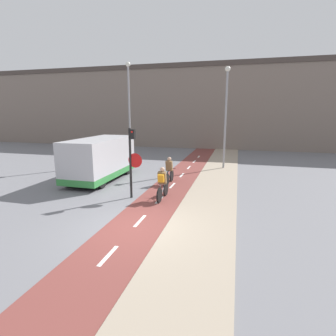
# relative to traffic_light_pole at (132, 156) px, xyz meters

# --- Properties ---
(ground_plane) EXTENTS (120.00, 120.00, 0.00)m
(ground_plane) POSITION_rel_traffic_light_pole_xyz_m (1.31, -3.03, -2.02)
(ground_plane) COLOR slate
(bike_lane) EXTENTS (2.12, 60.00, 0.02)m
(bike_lane) POSITION_rel_traffic_light_pole_xyz_m (1.31, -3.02, -2.01)
(bike_lane) COLOR brown
(bike_lane) RESTS_ON ground_plane
(sidewalk_strip) EXTENTS (2.40, 60.00, 0.05)m
(sidewalk_strip) POSITION_rel_traffic_light_pole_xyz_m (3.57, -3.03, -2.00)
(sidewalk_strip) COLOR gray
(sidewalk_strip) RESTS_ON ground_plane
(building_row_background) EXTENTS (60.00, 5.20, 9.25)m
(building_row_background) POSITION_rel_traffic_light_pole_xyz_m (1.31, 20.58, 2.61)
(building_row_background) COLOR slate
(building_row_background) RESTS_ON ground_plane
(traffic_light_pole) EXTENTS (0.67, 0.25, 3.27)m
(traffic_light_pole) POSITION_rel_traffic_light_pole_xyz_m (0.00, 0.00, 0.00)
(traffic_light_pole) COLOR black
(traffic_light_pole) RESTS_ON ground_plane
(street_lamp_far) EXTENTS (0.36, 0.36, 7.67)m
(street_lamp_far) POSITION_rel_traffic_light_pole_xyz_m (-3.54, 8.17, 2.59)
(street_lamp_far) COLOR gray
(street_lamp_far) RESTS_ON ground_plane
(street_lamp_sidewalk) EXTENTS (0.36, 0.36, 7.01)m
(street_lamp_sidewalk) POSITION_rel_traffic_light_pole_xyz_m (3.77, 7.90, 2.25)
(street_lamp_sidewalk) COLOR gray
(street_lamp_sidewalk) RESTS_ON ground_plane
(cyclist_near) EXTENTS (0.46, 1.77, 1.54)m
(cyclist_near) POSITION_rel_traffic_light_pole_xyz_m (1.42, 0.10, -1.30)
(cyclist_near) COLOR black
(cyclist_near) RESTS_ON ground_plane
(cyclist_far) EXTENTS (0.46, 1.73, 1.54)m
(cyclist_far) POSITION_rel_traffic_light_pole_xyz_m (1.04, 2.86, -1.34)
(cyclist_far) COLOR black
(cyclist_far) RESTS_ON ground_plane
(van) EXTENTS (2.20, 5.30, 2.47)m
(van) POSITION_rel_traffic_light_pole_xyz_m (-3.20, 2.76, -0.80)
(van) COLOR #B7B7BC
(van) RESTS_ON ground_plane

